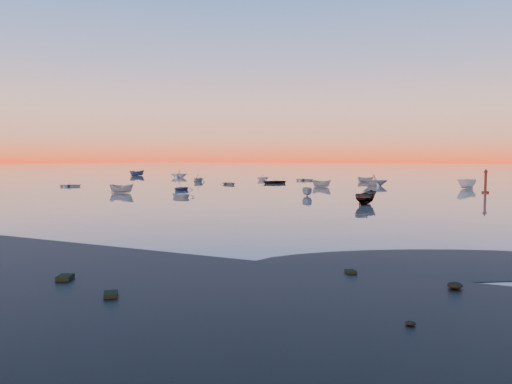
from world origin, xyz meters
The scene contains 6 objects.
ground centered at (0.00, 100.00, 0.00)m, with size 600.00×600.00×0.00m, color #655A54.
mud_lobes centered at (0.00, -1.00, 0.01)m, with size 140.00×6.00×0.07m, color black, non-canonical shape.
moored_fleet centered at (0.00, 53.00, 0.00)m, with size 124.00×58.00×1.20m, color beige, non-canonical shape.
boat_near_left centered at (-14.60, 37.30, 0.00)m, with size 3.99×1.66×1.00m, color #344164.
boat_near_center centered at (-18.96, 29.47, 0.00)m, with size 3.66×1.55×1.27m, color gray.
channel_marker centered at (25.71, 51.59, 1.35)m, with size 0.96×0.96×3.43m.
Camera 1 is at (27.12, -23.56, 4.84)m, focal length 35.00 mm.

